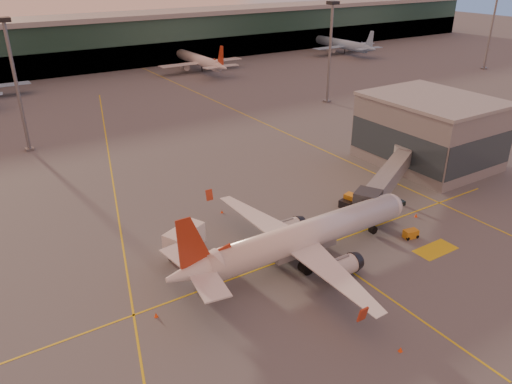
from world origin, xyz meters
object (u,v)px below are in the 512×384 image
catering_truck (185,241)px  pushback_tug (351,201)px  gpu_cart (411,234)px  main_airplane (301,238)px

catering_truck → pushback_tug: catering_truck is taller
gpu_cart → main_airplane: bearing=178.9°
gpu_cart → pushback_tug: (-0.17, 12.01, 0.20)m
main_airplane → catering_truck: main_airplane is taller
main_airplane → catering_truck: 14.76m
gpu_cart → catering_truck: bearing=167.5°
catering_truck → gpu_cart: bearing=-47.5°
gpu_cart → pushback_tug: 12.02m
main_airplane → catering_truck: (-11.83, 8.77, -1.03)m
catering_truck → pushback_tug: size_ratio=1.49×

